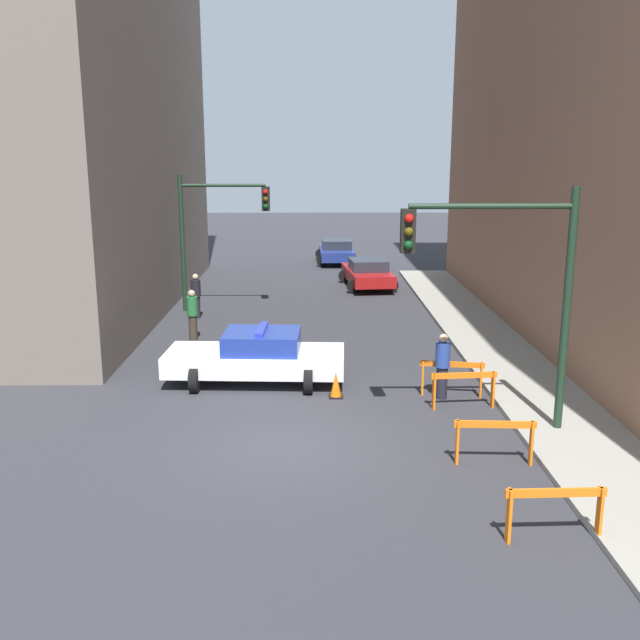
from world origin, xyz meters
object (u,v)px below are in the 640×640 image
(traffic_cone, at_px, (336,385))
(barrier_corner, at_px, (452,373))
(traffic_light_near, at_px, (514,274))
(barrier_front, at_px, (555,505))
(parked_car_near, at_px, (368,273))
(parked_car_mid, at_px, (336,251))
(barrier_mid, at_px, (495,435))
(police_car, at_px, (257,356))
(pedestrian_crossing, at_px, (193,314))
(traffic_light_far, at_px, (211,223))
(pedestrian_corner, at_px, (196,295))
(barrier_back, at_px, (464,384))
(pedestrian_sidewalk, at_px, (442,365))

(traffic_cone, bearing_deg, barrier_corner, 1.18)
(traffic_light_near, relative_size, barrier_corner, 3.27)
(barrier_front, bearing_deg, parked_car_near, 93.29)
(parked_car_mid, distance_m, barrier_mid, 26.53)
(police_car, height_order, traffic_cone, police_car)
(parked_car_mid, xyz_separation_m, pedestrian_crossing, (-5.27, -16.73, 0.19))
(traffic_light_far, bearing_deg, parked_car_mid, 67.09)
(parked_car_near, bearing_deg, barrier_mid, -92.53)
(traffic_light_near, distance_m, parked_car_mid, 25.14)
(pedestrian_crossing, relative_size, barrier_front, 1.04)
(traffic_light_far, xyz_separation_m, barrier_corner, (7.34, -10.09, -2.78))
(parked_car_mid, bearing_deg, barrier_corner, -85.67)
(parked_car_near, xyz_separation_m, parked_car_mid, (-1.16, 7.47, 0.00))
(parked_car_near, bearing_deg, pedestrian_corner, -143.82)
(barrier_mid, xyz_separation_m, traffic_cone, (-2.97, 3.99, -0.30))
(parked_car_near, height_order, pedestrian_crossing, pedestrian_crossing)
(traffic_light_near, height_order, barrier_back, traffic_light_near)
(parked_car_near, relative_size, barrier_back, 2.79)
(parked_car_mid, height_order, pedestrian_corner, pedestrian_corner)
(traffic_light_far, relative_size, barrier_front, 3.25)
(barrier_back, xyz_separation_m, traffic_cone, (-3.02, 0.85, -0.30))
(parked_car_near, height_order, parked_car_mid, same)
(pedestrian_sidewalk, relative_size, traffic_cone, 2.53)
(barrier_front, relative_size, traffic_cone, 2.44)
(barrier_front, height_order, barrier_mid, same)
(pedestrian_corner, bearing_deg, police_car, -123.35)
(barrier_back, distance_m, traffic_cone, 3.15)
(traffic_cone, bearing_deg, pedestrian_crossing, 128.16)
(traffic_light_near, bearing_deg, parked_car_mid, 96.51)
(pedestrian_corner, relative_size, traffic_cone, 2.53)
(parked_car_mid, height_order, barrier_mid, parked_car_mid)
(traffic_light_near, distance_m, barrier_corner, 3.86)
(barrier_corner, xyz_separation_m, traffic_cone, (-2.91, -0.06, -0.30))
(barrier_corner, bearing_deg, police_car, 167.02)
(traffic_light_far, bearing_deg, pedestrian_crossing, -90.89)
(police_car, xyz_separation_m, parked_car_near, (4.00, 13.77, -0.05))
(barrier_back, bearing_deg, parked_car_mid, 95.51)
(police_car, relative_size, pedestrian_corner, 2.88)
(pedestrian_corner, height_order, pedestrian_sidewalk, same)
(traffic_light_near, height_order, pedestrian_crossing, traffic_light_near)
(police_car, distance_m, barrier_corner, 5.10)
(pedestrian_corner, xyz_separation_m, traffic_cone, (4.88, -8.88, -0.54))
(traffic_light_near, height_order, police_car, traffic_light_near)
(parked_car_mid, distance_m, traffic_cone, 22.47)
(parked_car_near, xyz_separation_m, barrier_back, (1.08, -15.83, -0.06))
(traffic_light_near, relative_size, traffic_light_far, 1.00)
(barrier_front, distance_m, barrier_corner, 6.92)
(barrier_front, bearing_deg, parked_car_mid, 94.72)
(pedestrian_sidewalk, bearing_deg, traffic_cone, -156.82)
(traffic_light_near, height_order, barrier_mid, traffic_light_near)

